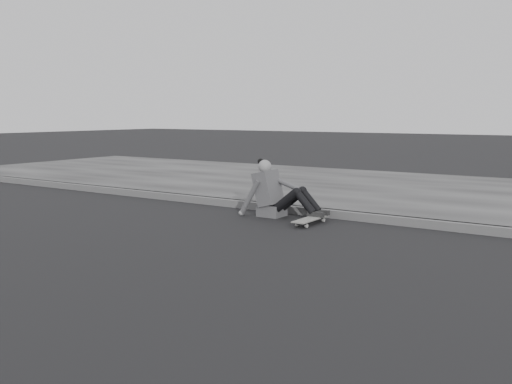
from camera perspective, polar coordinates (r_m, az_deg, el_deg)
ground at (r=6.07m, az=4.43°, el=-7.05°), size 80.00×80.00×0.00m
curb at (r=8.36m, az=13.01°, el=-2.69°), size 24.00×0.16×0.12m
sidewalk at (r=11.21m, az=18.39°, el=-0.25°), size 24.00×6.00×0.12m
skateboard at (r=8.13m, az=5.47°, el=-2.74°), size 0.20×0.78×0.09m
seated_woman at (r=8.65m, az=1.96°, el=-0.12°), size 1.38×0.46×0.88m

